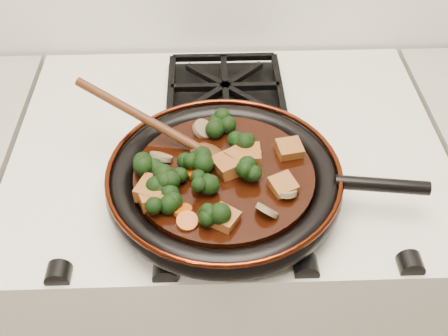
{
  "coord_description": "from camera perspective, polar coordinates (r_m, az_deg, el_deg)",
  "views": [
    {
      "loc": [
        -0.03,
        0.94,
        1.56
      ],
      "look_at": [
        -0.01,
        1.55,
        0.97
      ],
      "focal_mm": 45.0,
      "sensor_mm": 36.0,
      "label": 1
    }
  ],
  "objects": [
    {
      "name": "broccoli_floret_2",
      "position": [
        0.84,
        -5.36,
        -1.23
      ],
      "size": [
        0.08,
        0.09,
        0.06
      ],
      "primitive_type": null,
      "rotation": [
        -0.03,
        0.07,
        0.92
      ],
      "color": "black",
      "rests_on": "braising_sauce"
    },
    {
      "name": "broccoli_floret_0",
      "position": [
        0.86,
        -7.6,
        0.34
      ],
      "size": [
        0.09,
        0.08,
        0.08
      ],
      "primitive_type": null,
      "rotation": [
        -0.19,
        0.25,
        2.67
      ],
      "color": "black",
      "rests_on": "braising_sauce"
    },
    {
      "name": "broccoli_floret_5",
      "position": [
        0.83,
        -1.73,
        -1.72
      ],
      "size": [
        0.08,
        0.07,
        0.07
      ],
      "primitive_type": null,
      "rotation": [
        -0.23,
        -0.01,
        1.38
      ],
      "color": "black",
      "rests_on": "braising_sauce"
    },
    {
      "name": "tofu_cube_5",
      "position": [
        0.82,
        -7.25,
        -2.92
      ],
      "size": [
        0.05,
        0.05,
        0.02
      ],
      "primitive_type": "cube",
      "rotation": [
        -0.05,
        0.01,
        0.34
      ],
      "color": "brown",
      "rests_on": "braising_sauce"
    },
    {
      "name": "broccoli_floret_6",
      "position": [
        0.81,
        -6.07,
        -3.65
      ],
      "size": [
        0.08,
        0.08,
        0.06
      ],
      "primitive_type": null,
      "rotation": [
        0.14,
        0.12,
        0.37
      ],
      "color": "black",
      "rests_on": "braising_sauce"
    },
    {
      "name": "carrot_coin_0",
      "position": [
        0.8,
        -4.24,
        -4.31
      ],
      "size": [
        0.03,
        0.03,
        0.01
      ],
      "primitive_type": "cylinder",
      "rotation": [
        -0.2,
        0.01,
        0.0
      ],
      "color": "#A23A04",
      "rests_on": "braising_sauce"
    },
    {
      "name": "tofu_cube_2",
      "position": [
        0.88,
        2.51,
        1.2
      ],
      "size": [
        0.04,
        0.04,
        0.03
      ],
      "primitive_type": "cube",
      "rotation": [
        -0.07,
        0.06,
        1.57
      ],
      "color": "brown",
      "rests_on": "braising_sauce"
    },
    {
      "name": "broccoli_floret_3",
      "position": [
        0.82,
        -6.15,
        -2.66
      ],
      "size": [
        0.07,
        0.07,
        0.06
      ],
      "primitive_type": null,
      "rotation": [
        -0.18,
        0.16,
        3.06
      ],
      "color": "black",
      "rests_on": "braising_sauce"
    },
    {
      "name": "mushroom_slice_2",
      "position": [
        0.81,
        -5.62,
        -3.4
      ],
      "size": [
        0.04,
        0.03,
        0.03
      ],
      "primitive_type": "cylinder",
      "rotation": [
        0.76,
        0.0,
        0.21
      ],
      "color": "olive",
      "rests_on": "braising_sauce"
    },
    {
      "name": "tofu_cube_3",
      "position": [
        0.87,
        1.89,
        1.05
      ],
      "size": [
        0.06,
        0.06,
        0.03
      ],
      "primitive_type": "cube",
      "rotation": [
        -0.02,
        0.08,
        0.75
      ],
      "color": "brown",
      "rests_on": "braising_sauce"
    },
    {
      "name": "mushroom_slice_3",
      "position": [
        0.88,
        -6.42,
        1.14
      ],
      "size": [
        0.05,
        0.05,
        0.03
      ],
      "primitive_type": "cylinder",
      "rotation": [
        0.61,
        0.0,
        2.67
      ],
      "color": "olive",
      "rests_on": "braising_sauce"
    },
    {
      "name": "tofu_cube_6",
      "position": [
        0.86,
        0.51,
        0.31
      ],
      "size": [
        0.06,
        0.06,
        0.03
      ],
      "primitive_type": "cube",
      "rotation": [
        -0.1,
        -0.08,
        0.48
      ],
      "color": "brown",
      "rests_on": "braising_sauce"
    },
    {
      "name": "tofu_cube_1",
      "position": [
        0.84,
        6.02,
        -1.82
      ],
      "size": [
        0.05,
        0.05,
        0.03
      ],
      "primitive_type": "cube",
      "rotation": [
        0.12,
        -0.06,
        0.4
      ],
      "color": "brown",
      "rests_on": "braising_sauce"
    },
    {
      "name": "braising_sauce",
      "position": [
        0.87,
        -0.0,
        -1.0
      ],
      "size": [
        0.28,
        0.28,
        0.02
      ],
      "primitive_type": "cylinder",
      "color": "black",
      "rests_on": "skillet"
    },
    {
      "name": "carrot_coin_1",
      "position": [
        0.86,
        -2.84,
        -0.47
      ],
      "size": [
        0.03,
        0.03,
        0.01
      ],
      "primitive_type": "cylinder",
      "rotation": [
        -0.06,
        0.05,
        0.0
      ],
      "color": "#A23A04",
      "rests_on": "braising_sauce"
    },
    {
      "name": "mushroom_slice_1",
      "position": [
        0.83,
        6.35,
        -2.49
      ],
      "size": [
        0.03,
        0.03,
        0.02
      ],
      "primitive_type": "cylinder",
      "rotation": [
        0.44,
        0.0,
        3.13
      ],
      "color": "olive",
      "rests_on": "braising_sauce"
    },
    {
      "name": "broccoli_floret_7",
      "position": [
        0.79,
        -0.84,
        -4.52
      ],
      "size": [
        0.09,
        0.09,
        0.07
      ],
      "primitive_type": null,
      "rotation": [
        -0.12,
        0.2,
        0.7
      ],
      "color": "black",
      "rests_on": "braising_sauce"
    },
    {
      "name": "stove",
      "position": [
        1.34,
        0.32,
        -12.07
      ],
      "size": [
        0.76,
        0.6,
        0.9
      ],
      "primitive_type": "cube",
      "color": "silver",
      "rests_on": "ground"
    },
    {
      "name": "broccoli_floret_4",
      "position": [
        0.85,
        2.46,
        -0.32
      ],
      "size": [
        0.08,
        0.08,
        0.08
      ],
      "primitive_type": null,
      "rotation": [
        0.24,
        -0.25,
        1.23
      ],
      "color": "black",
      "rests_on": "braising_sauce"
    },
    {
      "name": "broccoli_floret_8",
      "position": [
        0.93,
        -0.12,
        4.18
      ],
      "size": [
        0.08,
        0.07,
        0.06
      ],
      "primitive_type": null,
      "rotation": [
        -0.14,
        -0.02,
        1.33
      ],
      "color": "black",
      "rests_on": "braising_sauce"
    },
    {
      "name": "carrot_coin_2",
      "position": [
        0.84,
        -6.71,
        -1.67
      ],
      "size": [
        0.03,
        0.03,
        0.02
      ],
      "primitive_type": "cylinder",
      "rotation": [
        0.34,
        0.27,
        0.0
      ],
      "color": "#A23A04",
      "rests_on": "braising_sauce"
    },
    {
      "name": "broccoli_floret_9",
      "position": [
        0.86,
        -3.02,
        0.46
      ],
      "size": [
        0.09,
        0.1,
        0.08
      ],
      "primitive_type": null,
      "rotation": [
        0.16,
        -0.25,
        0.82
      ],
      "color": "black",
      "rests_on": "braising_sauce"
    },
    {
      "name": "tofu_cube_7",
      "position": [
        0.79,
        0.03,
        -5.17
      ],
      "size": [
        0.05,
        0.05,
        0.02
      ],
      "primitive_type": "cube",
      "rotation": [
        0.11,
        0.04,
        1.02
      ],
      "color": "brown",
      "rests_on": "braising_sauce"
    },
    {
      "name": "wooden_spoon",
      "position": [
        0.9,
        -5.67,
        3.71
      ],
      "size": [
        0.15,
        0.1,
        0.24
      ],
      "rotation": [
        0.0,
        0.0,
        2.66
      ],
      "color": "#46240F",
      "rests_on": "braising_sauce"
    },
    {
      "name": "skillet",
      "position": [
        0.87,
        0.13,
        -1.25
      ],
      "size": [
        0.49,
        0.37,
        0.05
      ],
      "rotation": [
        0.0,
        0.0,
        -0.14
      ],
      "color": "black",
      "rests_on": "burner_grate_front"
    },
    {
      "name": "burner_grate_front",
      "position": [
        0.89,
        0.77,
        -2.67
      ],
      "size": [
        0.23,
        0.23,
        0.03
      ],
      "primitive_type": null,
      "color": "black",
      "rests_on": "stove"
    },
    {
      "name": "carrot_coin_3",
      "position": [
        0.79,
        -3.76,
        -5.42
      ],
      "size": [
        0.03,
        0.03,
        0.02
      ],
      "primitive_type": "cylinder",
      "rotation": [
        0.26,
        0.09,
        0.0
      ],
      "color": "#A23A04",
      "rests_on": "braising_sauce"
    },
    {
      "name": "tofu_cube_0",
      "position": [
        0.89,
        6.64,
        1.87
      ],
      "size": [
        0.05,
        0.05,
        0.03
      ],
      "primitive_type": "cube",
      "rotation": [
        0.11,
        0.02,
        0.21
      ],
      "color": "brown",
      "rests_on": "braising_sauce"
    },
    {
      "name": "broccoli_floret_1",
      "position": [
        0.89,
        1.84,
        2.39
      ],
      "size": [
        0.09,
        0.09,
        0.06
      ],
      "primitive_type": null,
      "rotation": [
        -0.02,
        0.11,
        0.67
      ],
      "color": "black",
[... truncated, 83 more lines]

